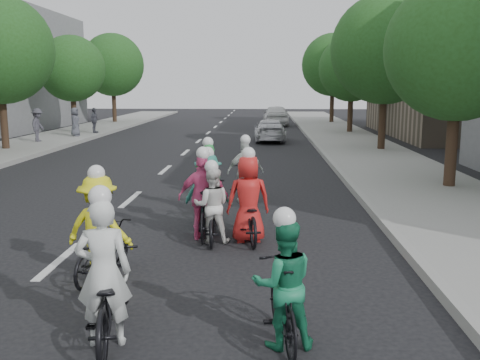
# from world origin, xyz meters

# --- Properties ---
(ground) EXTENTS (120.00, 120.00, 0.00)m
(ground) POSITION_xyz_m (0.00, 0.00, 0.00)
(ground) COLOR black
(ground) RESTS_ON ground
(sidewalk_right) EXTENTS (4.00, 80.00, 0.15)m
(sidewalk_right) POSITION_xyz_m (8.00, 10.00, 0.07)
(sidewalk_right) COLOR gray
(sidewalk_right) RESTS_ON ground
(curb_right) EXTENTS (0.18, 80.00, 0.18)m
(curb_right) POSITION_xyz_m (6.05, 10.00, 0.09)
(curb_right) COLOR #999993
(curb_right) RESTS_ON ground
(bldg_se) EXTENTS (10.00, 14.00, 8.00)m
(bldg_se) POSITION_xyz_m (16.00, 24.00, 4.00)
(bldg_se) COLOR gray
(bldg_se) RESTS_ON ground
(tree_l_4) EXTENTS (4.00, 4.00, 5.97)m
(tree_l_4) POSITION_xyz_m (-8.20, 24.00, 3.96)
(tree_l_4) COLOR black
(tree_l_4) RESTS_ON ground
(tree_l_5) EXTENTS (4.80, 4.80, 6.93)m
(tree_l_5) POSITION_xyz_m (-8.20, 33.00, 4.52)
(tree_l_5) COLOR black
(tree_l_5) RESTS_ON ground
(tree_r_0) EXTENTS (4.00, 4.00, 5.97)m
(tree_r_0) POSITION_xyz_m (8.80, 6.60, 3.96)
(tree_r_0) COLOR black
(tree_r_0) RESTS_ON ground
(tree_r_1) EXTENTS (4.80, 4.80, 6.93)m
(tree_r_1) POSITION_xyz_m (8.80, 15.60, 4.52)
(tree_r_1) COLOR black
(tree_r_1) RESTS_ON ground
(tree_r_2) EXTENTS (4.00, 4.00, 5.97)m
(tree_r_2) POSITION_xyz_m (8.80, 24.60, 3.96)
(tree_r_2) COLOR black
(tree_r_2) RESTS_ON ground
(tree_r_3) EXTENTS (4.80, 4.80, 6.93)m
(tree_r_3) POSITION_xyz_m (8.80, 33.60, 4.52)
(tree_r_3) COLOR black
(tree_r_3) RESTS_ON ground
(cyclist_0) EXTENTS (0.97, 1.98, 1.88)m
(cyclist_0) POSITION_xyz_m (1.68, -2.83, 0.61)
(cyclist_0) COLOR black
(cyclist_0) RESTS_ON ground
(cyclist_1) EXTENTS (0.80, 1.70, 1.64)m
(cyclist_1) POSITION_xyz_m (3.73, -2.82, 0.62)
(cyclist_1) COLOR black
(cyclist_1) RESTS_ON ground
(cyclist_2) EXTENTS (1.17, 1.73, 1.80)m
(cyclist_2) POSITION_xyz_m (1.00, -0.84, 0.67)
(cyclist_2) COLOR black
(cyclist_2) RESTS_ON ground
(cyclist_3) EXTENTS (1.00, 1.67, 1.82)m
(cyclist_3) POSITION_xyz_m (2.34, 1.47, 0.67)
(cyclist_3) COLOR black
(cyclist_3) RESTS_ON ground
(cyclist_4) EXTENTS (0.91, 1.86, 1.83)m
(cyclist_4) POSITION_xyz_m (3.21, 1.36, 0.63)
(cyclist_4) COLOR black
(cyclist_4) RESTS_ON ground
(cyclist_5) EXTENTS (0.63, 1.72, 1.78)m
(cyclist_5) POSITION_xyz_m (2.20, 3.81, 0.62)
(cyclist_5) COLOR black
(cyclist_5) RESTS_ON ground
(cyclist_6) EXTENTS (0.73, 1.65, 1.59)m
(cyclist_6) POSITION_xyz_m (2.52, 1.28, 0.56)
(cyclist_6) COLOR black
(cyclist_6) RESTS_ON ground
(cyclist_7) EXTENTS (1.12, 1.78, 1.73)m
(cyclist_7) POSITION_xyz_m (2.35, 2.25, 0.67)
(cyclist_7) COLOR black
(cyclist_7) RESTS_ON ground
(cyclist_8) EXTENTS (0.99, 1.79, 1.75)m
(cyclist_8) POSITION_xyz_m (3.04, 4.84, 0.60)
(cyclist_8) COLOR black
(cyclist_8) RESTS_ON ground
(follow_car_lead) EXTENTS (1.71, 4.07, 1.17)m
(follow_car_lead) POSITION_xyz_m (3.83, 20.05, 0.59)
(follow_car_lead) COLOR silver
(follow_car_lead) RESTS_ON ground
(follow_car_trail) EXTENTS (1.92, 4.53, 1.53)m
(follow_car_trail) POSITION_xyz_m (4.41, 31.72, 0.76)
(follow_car_trail) COLOR white
(follow_car_trail) RESTS_ON ground
(spectator_0) EXTENTS (0.63, 1.09, 1.68)m
(spectator_0) POSITION_xyz_m (-7.94, 17.99, 0.99)
(spectator_0) COLOR #4B4956
(spectator_0) RESTS_ON sidewalk_left
(spectator_1) EXTENTS (0.42, 0.90, 1.50)m
(spectator_1) POSITION_xyz_m (-6.63, 22.97, 0.90)
(spectator_1) COLOR #51525E
(spectator_1) RESTS_ON sidewalk_left
(spectator_2) EXTENTS (0.58, 0.82, 1.59)m
(spectator_2) POSITION_xyz_m (-7.09, 20.98, 0.95)
(spectator_2) COLOR #4E505B
(spectator_2) RESTS_ON sidewalk_left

